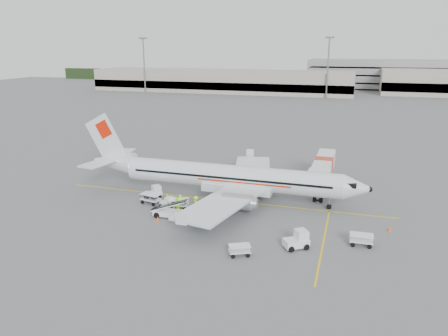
{
  "coord_description": "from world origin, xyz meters",
  "views": [
    {
      "loc": [
        16.11,
        -51.2,
        19.6
      ],
      "look_at": [
        0.0,
        2.0,
        3.8
      ],
      "focal_mm": 35.0,
      "sensor_mm": 36.0,
      "label": 1
    }
  ],
  "objects": [
    {
      "name": "ground",
      "position": [
        0.0,
        0.0,
        0.0
      ],
      "size": [
        360.0,
        360.0,
        0.0
      ],
      "primitive_type": "plane",
      "color": "#56595B"
    },
    {
      "name": "stripe_lead",
      "position": [
        0.0,
        0.0,
        0.01
      ],
      "size": [
        44.0,
        0.2,
        0.01
      ],
      "primitive_type": "cube",
      "color": "yellow",
      "rests_on": "ground"
    },
    {
      "name": "stripe_cross",
      "position": [
        14.0,
        -8.0,
        0.01
      ],
      "size": [
        0.2,
        20.0,
        0.01
      ],
      "primitive_type": "cube",
      "color": "yellow",
      "rests_on": "ground"
    },
    {
      "name": "terminal_west",
      "position": [
        -40.0,
        130.0,
        4.5
      ],
      "size": [
        110.0,
        22.0,
        9.0
      ],
      "primitive_type": null,
      "color": "gray",
      "rests_on": "ground"
    },
    {
      "name": "parking_garage",
      "position": [
        25.0,
        160.0,
        7.0
      ],
      "size": [
        62.0,
        24.0,
        14.0
      ],
      "primitive_type": null,
      "color": "slate",
      "rests_on": "ground"
    },
    {
      "name": "treeline",
      "position": [
        0.0,
        175.0,
        3.0
      ],
      "size": [
        300.0,
        3.0,
        6.0
      ],
      "primitive_type": null,
      "color": "black",
      "rests_on": "ground"
    },
    {
      "name": "mast_west",
      "position": [
        -70.0,
        118.0,
        11.0
      ],
      "size": [
        3.2,
        1.2,
        22.0
      ],
      "primitive_type": null,
      "color": "slate",
      "rests_on": "ground"
    },
    {
      "name": "mast_center",
      "position": [
        5.0,
        118.0,
        11.0
      ],
      "size": [
        3.2,
        1.2,
        22.0
      ],
      "primitive_type": null,
      "color": "slate",
      "rests_on": "ground"
    },
    {
      "name": "aircraft",
      "position": [
        1.3,
        0.85,
        5.14
      ],
      "size": [
        37.53,
        29.52,
        10.28
      ],
      "primitive_type": null,
      "rotation": [
        0.0,
        0.0,
        -0.01
      ],
      "color": "silver",
      "rests_on": "ground"
    },
    {
      "name": "jet_bridge",
      "position": [
        12.44,
        8.92,
        2.17
      ],
      "size": [
        3.35,
        16.6,
        4.35
      ],
      "primitive_type": null,
      "rotation": [
        0.0,
        0.0,
        -0.01
      ],
      "color": "silver",
      "rests_on": "ground"
    },
    {
      "name": "belt_loader",
      "position": [
        -3.72,
        -7.26,
        1.44
      ],
      "size": [
        5.38,
        2.12,
        2.89
      ],
      "primitive_type": null,
      "rotation": [
        0.0,
        0.0,
        -0.02
      ],
      "color": "silver",
      "rests_on": "ground"
    },
    {
      "name": "tug_fore",
      "position": [
        11.47,
        -11.15,
        0.94
      ],
      "size": [
        2.79,
        2.5,
        1.87
      ],
      "primitive_type": null,
      "rotation": [
        0.0,
        0.0,
        0.59
      ],
      "color": "silver",
      "rests_on": "ground"
    },
    {
      "name": "tug_mid",
      "position": [
        -5.3,
        -4.61,
        0.75
      ],
      "size": [
        2.24,
        1.88,
        1.5
      ],
      "primitive_type": null,
      "rotation": [
        0.0,
        0.0,
        -0.47
      ],
      "color": "silver",
      "rests_on": "ground"
    },
    {
      "name": "tug_aft",
      "position": [
        -8.55,
        -2.0,
        0.86
      ],
      "size": [
        2.48,
        2.47,
        1.72
      ],
      "primitive_type": null,
      "rotation": [
        0.0,
        0.0,
        0.78
      ],
      "color": "silver",
      "rests_on": "ground"
    },
    {
      "name": "cart_loaded_a",
      "position": [
        -3.86,
        -4.5,
        0.64
      ],
      "size": [
        2.72,
        1.99,
        1.28
      ],
      "primitive_type": null,
      "rotation": [
        0.0,
        0.0,
        0.24
      ],
      "color": "silver",
      "rests_on": "ground"
    },
    {
      "name": "cart_loaded_b",
      "position": [
        -7.97,
        -3.8,
        0.66
      ],
      "size": [
        2.81,
        2.04,
        1.32
      ],
      "primitive_type": null,
      "rotation": [
        0.0,
        0.0,
        -0.23
      ],
      "color": "silver",
      "rests_on": "ground"
    },
    {
      "name": "cart_empty_a",
      "position": [
        6.5,
        -14.3,
        0.54
      ],
      "size": [
        2.39,
        1.98,
        1.08
      ],
      "primitive_type": null,
      "rotation": [
        0.0,
        0.0,
        0.43
      ],
      "color": "silver",
      "rests_on": "ground"
    },
    {
      "name": "cart_empty_b",
      "position": [
        17.69,
        -8.63,
        0.6
      ],
      "size": [
        2.34,
        1.43,
        1.2
      ],
      "primitive_type": null,
      "rotation": [
        0.0,
        0.0,
        0.03
      ],
      "color": "silver",
      "rests_on": "ground"
    },
    {
      "name": "cone_nose",
      "position": [
        20.69,
        -4.07,
        0.32
      ],
      "size": [
        0.39,
        0.39,
        0.64
      ],
      "primitive_type": "cone",
      "color": "#FC5513",
      "rests_on": "ground"
    },
    {
      "name": "cone_port",
      "position": [
        4.8,
        10.2,
        0.3
      ],
      "size": [
        0.37,
        0.37,
        0.6
      ],
      "primitive_type": "cone",
      "color": "#FC5513",
      "rests_on": "ground"
    },
    {
      "name": "cone_stbd",
      "position": [
        -4.7,
        -8.8,
        0.3
      ],
      "size": [
        0.37,
        0.37,
        0.6
      ],
      "primitive_type": "cone",
      "color": "#FC5513",
      "rests_on": "ground"
    },
    {
      "name": "crew_a",
      "position": [
        -3.7,
        -4.3,
        0.89
      ],
      "size": [
        0.78,
        0.69,
        1.78
      ],
      "primitive_type": "imported",
      "rotation": [
        0.0,
        0.0,
        0.52
      ],
      "color": "#9CFF10",
      "rests_on": "ground"
    },
    {
      "name": "crew_b",
      "position": [
        -3.52,
        -5.78,
        0.96
      ],
      "size": [
        1.18,
        1.12,
        1.92
      ],
      "primitive_type": "imported",
      "rotation": [
        0.0,
        0.0,
        -0.57
      ],
      "color": "#9CFF10",
      "rests_on": "ground"
    },
    {
      "name": "crew_c",
      "position": [
        -1.7,
        -4.18,
        0.88
      ],
      "size": [
        1.26,
        1.28,
        1.77
      ],
      "primitive_type": "imported",
      "rotation": [
        0.0,
        0.0,
        2.33
      ],
      "color": "#9CFF10",
      "rests_on": "ground"
    },
    {
      "name": "crew_d",
      "position": [
        -5.29,
        -4.62,
        0.89
      ],
      "size": [
        1.12,
        0.66,
        1.79
      ],
      "primitive_type": "imported",
      "rotation": [
        0.0,
        0.0,
        3.36
      ],
      "color": "#9CFF10",
      "rests_on": "ground"
    }
  ]
}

